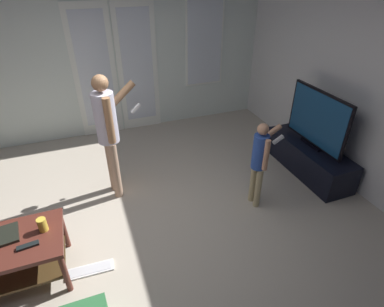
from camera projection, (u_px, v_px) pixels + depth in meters
ground_plane at (133, 238)px, 3.26m from camera, size 5.74×5.24×0.02m
wall_back_with_doors at (95, 52)px, 4.63m from camera, size 5.74×0.09×2.75m
wall_right_plain at (376, 82)px, 3.39m from camera, size 0.06×5.24×2.72m
coffee_table at (6, 255)px, 2.63m from camera, size 0.96×0.60×0.47m
tv_stand at (308, 158)px, 4.21m from camera, size 0.46×1.34×0.40m
flat_screen_tv at (317, 120)px, 3.90m from camera, size 0.08×1.01×0.75m
person_adult at (108, 128)px, 3.44m from camera, size 0.56×0.46×1.51m
person_child at (260, 158)px, 3.40m from camera, size 0.46×0.30×1.06m
loose_keyboard at (90, 270)px, 2.89m from camera, size 0.45×0.15×0.02m
cup_near_edge at (42, 225)px, 2.67m from camera, size 0.08×0.08×0.13m
tv_remote_black at (28, 246)px, 2.53m from camera, size 0.17×0.07×0.02m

